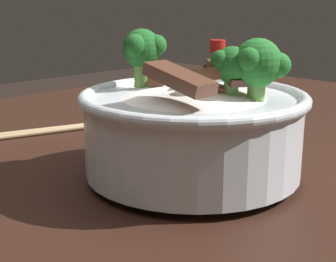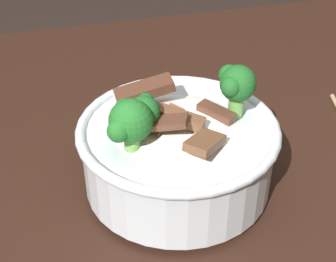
% 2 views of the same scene
% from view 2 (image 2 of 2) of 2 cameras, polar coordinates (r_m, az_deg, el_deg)
% --- Properties ---
extents(rice_bowl, '(0.23, 0.23, 0.15)m').
position_cam_2_polar(rice_bowl, '(0.58, 1.09, -1.81)').
color(rice_bowl, silver).
rests_on(rice_bowl, dining_table).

